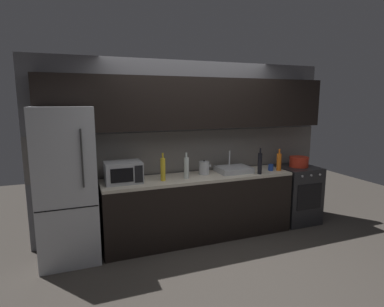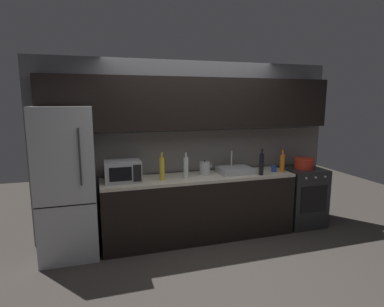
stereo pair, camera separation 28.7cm
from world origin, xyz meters
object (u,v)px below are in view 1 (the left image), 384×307
Objects in this scene: wine_bottle_clear at (186,168)px; wine_bottle_orange at (279,162)px; kettle at (204,168)px; oven_range at (296,194)px; wine_bottle_dark at (260,163)px; mug_blue at (271,167)px; wine_bottle_yellow at (163,169)px; refrigerator at (67,185)px; cooking_pot at (299,162)px; microwave at (123,172)px.

wine_bottle_orange is at bearing -1.77° from wine_bottle_clear.
oven_range is at bearing -2.49° from kettle.
oven_range is 2.75× the size of wine_bottle_orange.
wine_bottle_clear is 0.95× the size of wine_bottle_dark.
oven_range is 9.60× the size of mug_blue.
wine_bottle_yellow reaches higher than kettle.
wine_bottle_clear is 1.07m from wine_bottle_dark.
refrigerator is 6.31× the size of cooking_pot.
wine_bottle_yellow is (-2.23, -0.07, 0.61)m from oven_range.
microwave is 1.90m from wine_bottle_dark.
wine_bottle_clear is at bearing -177.99° from cooking_pot.
oven_range is 2.31m from wine_bottle_yellow.
wine_bottle_yellow is (-0.33, -0.00, 0.01)m from wine_bottle_clear.
wine_bottle_orange is (2.96, -0.11, 0.10)m from refrigerator.
wine_bottle_dark is 3.99× the size of mug_blue.
wine_bottle_dark reaches higher than oven_range.
wine_bottle_dark reaches higher than kettle.
wine_bottle_orange is (2.28, -0.13, -0.00)m from microwave.
refrigerator is 2.58m from wine_bottle_dark.
kettle is at bearing 172.12° from mug_blue.
wine_bottle_dark reaches higher than microwave.
kettle is at bearing 11.97° from wine_bottle_yellow.
oven_range is 0.75m from mug_blue.
wine_bottle_yellow reaches higher than oven_range.
refrigerator reaches higher than microwave.
microwave is at bearing 179.59° from oven_range.
refrigerator is at bearing 178.50° from mug_blue.
oven_range is at bearing 1.74° from wine_bottle_yellow.
microwave is at bearing 173.34° from wine_bottle_dark.
mug_blue is (-0.56, -0.07, 0.50)m from oven_range.
refrigerator is 1.51m from wine_bottle_clear.
wine_bottle_yellow reaches higher than microwave.
wine_bottle_dark reaches higher than wine_bottle_clear.
wine_bottle_yellow is at bearing -9.92° from microwave.
kettle is 0.66m from wine_bottle_yellow.
wine_bottle_yellow reaches higher than wine_bottle_clear.
microwave is at bearing 176.72° from wine_bottle_orange.
refrigerator is at bearing 176.66° from wine_bottle_yellow.
microwave reaches higher than oven_range.
refrigerator is 2.97m from wine_bottle_orange.
microwave reaches higher than mug_blue.
oven_range is 1.06m from wine_bottle_dark.
wine_bottle_clear reaches higher than kettle.
microwave is at bearing 1.55° from refrigerator.
cooking_pot is at bearing 0.00° from refrigerator.
kettle is 1.16m from wine_bottle_orange.
cooking_pot is (0.47, 0.11, -0.06)m from wine_bottle_orange.
oven_range is 2.44× the size of wine_bottle_yellow.
cooking_pot is at bearing -2.40° from kettle.
oven_range is 1.96× the size of microwave.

